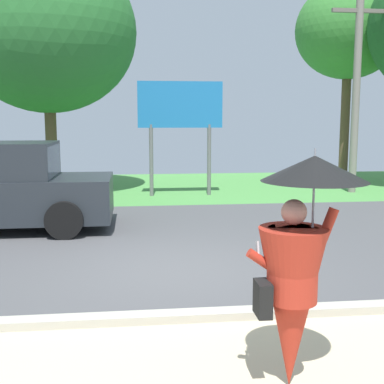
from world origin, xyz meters
TOP-DOWN VIEW (x-y plane):
  - ground_plane at (0.00, 2.95)m, footprint 40.00×22.00m
  - monk_pedestrian at (0.70, -3.60)m, footprint 1.03×0.91m
  - utility_pole at (6.40, 7.87)m, footprint 1.80×0.24m
  - roadside_billboard at (0.78, 7.83)m, footprint 2.60×0.12m
  - tree_left_far at (-3.27, 8.89)m, footprint 5.54×5.54m
  - tree_right_far at (7.74, 11.73)m, footprint 4.13×4.13m

SIDE VIEW (x-z plane):
  - ground_plane at x=0.00m, z-range -0.15..0.05m
  - monk_pedestrian at x=0.70m, z-range 0.00..2.13m
  - roadside_billboard at x=0.78m, z-range 0.80..4.30m
  - utility_pole at x=6.40m, z-range 0.17..6.46m
  - tree_left_far at x=-3.27m, z-range 1.26..8.84m
  - tree_right_far at x=7.74m, z-range 1.92..9.58m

